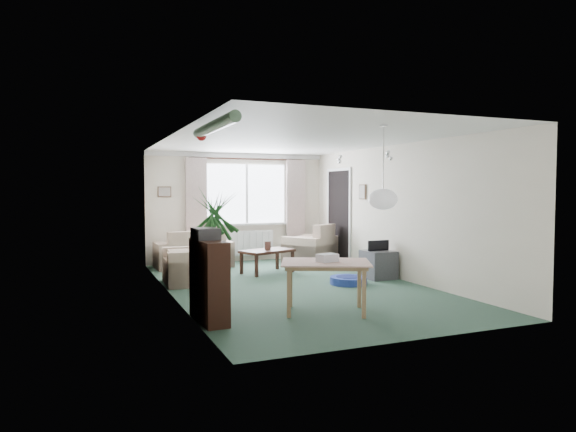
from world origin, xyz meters
name	(u,v)px	position (x,y,z in m)	size (l,w,h in m)	color
ground	(295,286)	(0.00, 0.00, 0.00)	(6.50, 6.50, 0.00)	#2B4839
window	(246,194)	(0.20, 3.23, 1.50)	(1.80, 0.03, 1.30)	white
curtain_rod	(247,159)	(0.20, 3.15, 2.27)	(2.60, 0.03, 0.03)	black
curtain_left	(196,205)	(-0.95, 3.13, 1.27)	(0.45, 0.08, 2.00)	beige
curtain_right	(296,204)	(1.35, 3.13, 1.27)	(0.45, 0.08, 2.00)	beige
radiator	(247,243)	(0.20, 3.19, 0.40)	(1.20, 0.10, 0.55)	white
doorway	(339,217)	(1.99, 2.20, 1.00)	(0.03, 0.95, 2.00)	black
pendant_lamp	(383,199)	(0.20, -2.30, 1.48)	(0.36, 0.36, 0.36)	white
tinsel_garland	(214,126)	(-1.92, -2.30, 2.28)	(1.60, 1.60, 0.12)	#196626
bauble_cluster_a	(340,156)	(1.30, 0.90, 2.22)	(0.20, 0.20, 0.20)	silver
bauble_cluster_b	(389,153)	(1.60, -0.30, 2.22)	(0.20, 0.20, 0.20)	silver
wall_picture_back	(164,192)	(-1.60, 3.23, 1.55)	(0.28, 0.03, 0.22)	brown
wall_picture_right	(363,192)	(1.98, 1.20, 1.55)	(0.03, 0.24, 0.30)	brown
sofa	(193,249)	(-1.10, 2.75, 0.38)	(1.53, 0.81, 0.76)	beige
armchair_corner	(310,243)	(1.38, 2.38, 0.43)	(0.95, 0.90, 0.85)	beige
armchair_left	(192,258)	(-1.50, 0.94, 0.43)	(0.96, 0.91, 0.86)	beige
coffee_table	(267,261)	(0.05, 1.46, 0.22)	(0.99, 0.55, 0.45)	black
photo_frame	(268,246)	(0.05, 1.43, 0.53)	(0.12, 0.02, 0.16)	#52322A
bookshelf	(209,281)	(-1.84, -1.67, 0.50)	(0.27, 0.81, 0.99)	black
hifi_box	(206,234)	(-1.86, -1.58, 1.06)	(0.28, 0.35, 0.14)	#3F3E44
houseplant	(215,251)	(-1.65, -1.22, 0.80)	(0.69, 0.69, 1.60)	#23591E
dining_table	(326,288)	(-0.33, -1.78, 0.32)	(1.03, 0.69, 0.65)	tan
gift_box	(327,259)	(-0.31, -1.79, 0.71)	(0.25, 0.18, 0.12)	white
tv_cube	(378,264)	(1.70, 0.16, 0.25)	(0.50, 0.55, 0.50)	#3D3C42
pet_bed	(348,280)	(0.92, -0.14, 0.06)	(0.62, 0.62, 0.12)	navy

